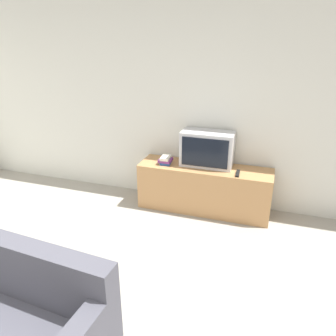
{
  "coord_description": "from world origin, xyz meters",
  "views": [
    {
      "loc": [
        1.35,
        -1.04,
        2.2
      ],
      "look_at": [
        0.29,
        2.22,
        0.76
      ],
      "focal_mm": 35.0,
      "sensor_mm": 36.0,
      "label": 1
    }
  ],
  "objects_px": {
    "tv_stand": "(204,188)",
    "television": "(207,149)",
    "remote_on_stand": "(238,173)",
    "book_stack": "(166,160)"
  },
  "relations": [
    {
      "from": "book_stack",
      "to": "remote_on_stand",
      "type": "distance_m",
      "value": 0.94
    },
    {
      "from": "tv_stand",
      "to": "remote_on_stand",
      "type": "bearing_deg",
      "value": -13.98
    },
    {
      "from": "television",
      "to": "remote_on_stand",
      "type": "xyz_separation_m",
      "value": [
        0.42,
        -0.18,
        -0.21
      ]
    },
    {
      "from": "television",
      "to": "remote_on_stand",
      "type": "height_order",
      "value": "television"
    },
    {
      "from": "tv_stand",
      "to": "remote_on_stand",
      "type": "xyz_separation_m",
      "value": [
        0.42,
        -0.11,
        0.31
      ]
    },
    {
      "from": "tv_stand",
      "to": "television",
      "type": "relative_size",
      "value": 2.59
    },
    {
      "from": "book_stack",
      "to": "remote_on_stand",
      "type": "bearing_deg",
      "value": -4.39
    },
    {
      "from": "tv_stand",
      "to": "book_stack",
      "type": "height_order",
      "value": "book_stack"
    },
    {
      "from": "television",
      "to": "book_stack",
      "type": "bearing_deg",
      "value": -168.77
    },
    {
      "from": "tv_stand",
      "to": "television",
      "type": "bearing_deg",
      "value": 87.94
    }
  ]
}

